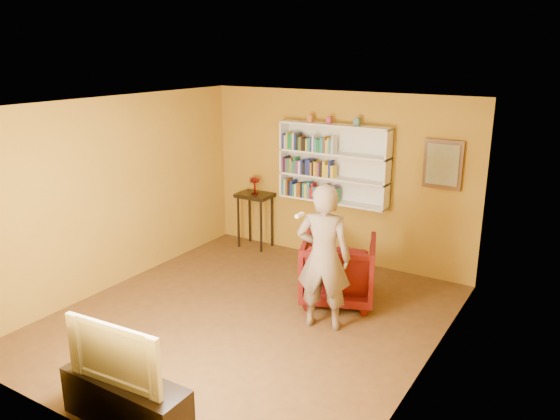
% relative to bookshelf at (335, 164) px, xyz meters
% --- Properties ---
extents(room_shell, '(5.30, 5.80, 2.88)m').
position_rel_bookshelf_xyz_m(room_shell, '(0.00, -2.41, -0.58)').
color(room_shell, '#4F3319').
rests_on(room_shell, ground).
extents(bookshelf, '(1.80, 0.29, 1.23)m').
position_rel_bookshelf_xyz_m(bookshelf, '(0.00, 0.00, 0.00)').
color(bookshelf, white).
rests_on(bookshelf, room_shell).
extents(books_row_lower, '(0.99, 0.19, 0.27)m').
position_rel_bookshelf_xyz_m(books_row_lower, '(-0.37, -0.11, -0.46)').
color(books_row_lower, teal).
rests_on(books_row_lower, bookshelf).
extents(books_row_middle, '(0.92, 0.19, 0.27)m').
position_rel_bookshelf_xyz_m(books_row_middle, '(-0.41, -0.11, -0.09)').
color(books_row_middle, '#722879').
rests_on(books_row_middle, bookshelf).
extents(books_row_upper, '(0.90, 0.19, 0.27)m').
position_rel_bookshelf_xyz_m(books_row_upper, '(-0.42, -0.11, 0.30)').
color(books_row_upper, navy).
rests_on(books_row_upper, bookshelf).
extents(ornament_left, '(0.08, 0.08, 0.11)m').
position_rel_bookshelf_xyz_m(ornament_left, '(-0.42, -0.06, 0.68)').
color(ornament_left, '#BE6636').
rests_on(ornament_left, bookshelf).
extents(ornament_centre, '(0.08, 0.08, 0.11)m').
position_rel_bookshelf_xyz_m(ornament_centre, '(-0.09, -0.06, 0.67)').
color(ornament_centre, '#AB3954').
rests_on(ornament_centre, bookshelf).
extents(ornament_right, '(0.09, 0.09, 0.12)m').
position_rel_bookshelf_xyz_m(ornament_right, '(0.37, -0.06, 0.68)').
color(ornament_right, slate).
rests_on(ornament_right, bookshelf).
extents(framed_painting, '(0.55, 0.05, 0.70)m').
position_rel_bookshelf_xyz_m(framed_painting, '(1.65, 0.05, 0.16)').
color(framed_painting, '#4F2F16').
rests_on(framed_painting, room_shell).
extents(console_table, '(0.58, 0.44, 0.95)m').
position_rel_bookshelf_xyz_m(console_table, '(-1.41, -0.16, -0.81)').
color(console_table, black).
rests_on(console_table, ground).
extents(ruby_lustre, '(0.18, 0.17, 0.29)m').
position_rel_bookshelf_xyz_m(ruby_lustre, '(-1.41, -0.16, -0.44)').
color(ruby_lustre, maroon).
rests_on(ruby_lustre, console_table).
extents(armchair, '(1.25, 1.26, 0.90)m').
position_rel_bookshelf_xyz_m(armchair, '(0.73, -1.33, -1.15)').
color(armchair, '#440407').
rests_on(armchair, ground).
extents(person, '(0.76, 0.60, 1.82)m').
position_rel_bookshelf_xyz_m(person, '(0.89, -2.09, -0.68)').
color(person, '#705F52').
rests_on(person, ground).
extents(game_remote, '(0.04, 0.15, 0.04)m').
position_rel_bookshelf_xyz_m(game_remote, '(0.74, -2.41, -0.09)').
color(game_remote, white).
rests_on(game_remote, person).
extents(tv_cabinet, '(1.30, 0.39, 0.46)m').
position_rel_bookshelf_xyz_m(tv_cabinet, '(0.21, -4.66, -1.36)').
color(tv_cabinet, black).
rests_on(tv_cabinet, ground).
extents(television, '(1.03, 0.20, 0.59)m').
position_rel_bookshelf_xyz_m(television, '(0.21, -4.66, -0.84)').
color(television, black).
rests_on(television, tv_cabinet).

